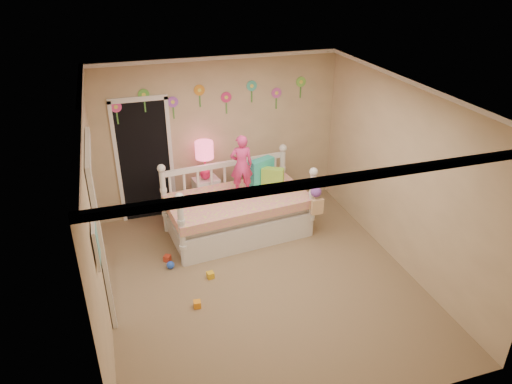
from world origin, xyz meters
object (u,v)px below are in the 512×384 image
object	(u,v)px
nightstand	(207,197)
table_lamp	(204,155)
child	(241,165)
daybed	(237,200)

from	to	relation	value
nightstand	table_lamp	bearing A→B (deg)	0.00
nightstand	table_lamp	world-z (taller)	table_lamp
child	nightstand	bearing A→B (deg)	-48.90
child	table_lamp	distance (m)	0.77
child	table_lamp	xyz separation A→B (m)	(-0.44, 0.63, -0.03)
nightstand	table_lamp	distance (m)	0.77
table_lamp	child	bearing A→B (deg)	-55.32
child	nightstand	world-z (taller)	child
daybed	nightstand	bearing A→B (deg)	109.31
daybed	child	size ratio (longest dim) A/B	2.28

